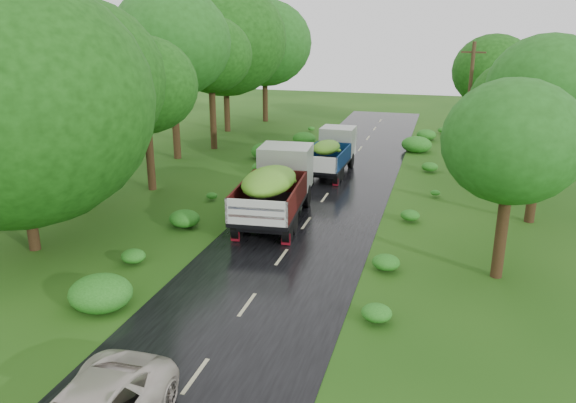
% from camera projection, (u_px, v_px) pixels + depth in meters
% --- Properties ---
extents(ground, '(120.00, 120.00, 0.00)m').
position_uv_depth(ground, '(196.00, 376.00, 14.71)').
color(ground, '#16400D').
rests_on(ground, ground).
extents(road, '(6.50, 80.00, 0.02)m').
position_uv_depth(road, '(257.00, 291.00, 19.28)').
color(road, black).
rests_on(road, ground).
extents(road_lines, '(0.12, 69.60, 0.00)m').
position_uv_depth(road_lines, '(266.00, 279.00, 20.19)').
color(road_lines, '#BFB78C').
rests_on(road_lines, road).
extents(truck_near, '(3.10, 7.31, 3.00)m').
position_uv_depth(truck_near, '(277.00, 183.00, 25.86)').
color(truck_near, black).
rests_on(truck_near, ground).
extents(truck_far, '(2.25, 5.99, 2.49)m').
position_uv_depth(truck_far, '(331.00, 150.00, 33.61)').
color(truck_far, black).
rests_on(truck_far, ground).
extents(utility_pole, '(1.34, 0.37, 7.72)m').
position_uv_depth(utility_pole, '(468.00, 109.00, 32.17)').
color(utility_pole, '#382616').
rests_on(utility_pole, ground).
extents(trees_left, '(6.30, 35.31, 9.35)m').
position_uv_depth(trees_left, '(174.00, 59.00, 34.43)').
color(trees_left, black).
rests_on(trees_left, ground).
extents(trees_right, '(5.01, 30.65, 7.51)m').
position_uv_depth(trees_right, '(511.00, 91.00, 30.54)').
color(trees_right, black).
rests_on(trees_right, ground).
extents(shrubs, '(11.90, 44.00, 0.70)m').
position_uv_depth(shrubs, '(316.00, 203.00, 27.41)').
color(shrubs, '#1E6417').
rests_on(shrubs, ground).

